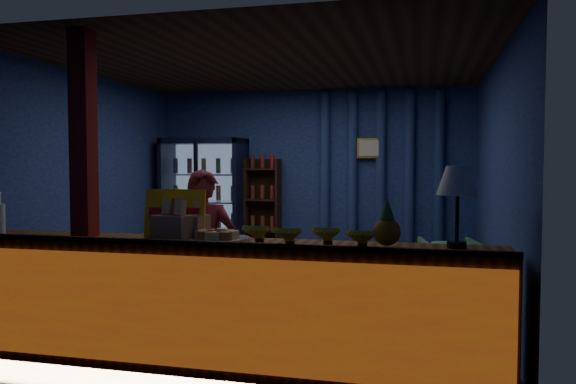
# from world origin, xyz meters

# --- Properties ---
(ground) EXTENTS (4.60, 4.60, 0.00)m
(ground) POSITION_xyz_m (0.00, 0.00, 0.00)
(ground) COLOR #515154
(ground) RESTS_ON ground
(room_walls) EXTENTS (4.60, 4.60, 4.60)m
(room_walls) POSITION_xyz_m (0.00, 0.00, 1.57)
(room_walls) COLOR navy
(room_walls) RESTS_ON ground
(counter) EXTENTS (4.40, 0.57, 0.99)m
(counter) POSITION_xyz_m (0.00, -1.91, 0.48)
(counter) COLOR brown
(counter) RESTS_ON ground
(support_post) EXTENTS (0.16, 0.16, 2.60)m
(support_post) POSITION_xyz_m (-1.05, -1.90, 1.30)
(support_post) COLOR maroon
(support_post) RESTS_ON ground
(beverage_cooler) EXTENTS (1.20, 0.62, 1.90)m
(beverage_cooler) POSITION_xyz_m (-1.55, 1.92, 0.93)
(beverage_cooler) COLOR black
(beverage_cooler) RESTS_ON ground
(bottle_shelf) EXTENTS (0.50, 0.28, 1.60)m
(bottle_shelf) POSITION_xyz_m (-0.70, 2.06, 0.79)
(bottle_shelf) COLOR #3B1D13
(bottle_shelf) RESTS_ON ground
(curtain_folds) EXTENTS (1.74, 0.14, 2.50)m
(curtain_folds) POSITION_xyz_m (1.00, 2.14, 1.30)
(curtain_folds) COLOR navy
(curtain_folds) RESTS_ON room_walls
(framed_picture) EXTENTS (0.36, 0.04, 0.28)m
(framed_picture) POSITION_xyz_m (0.85, 2.10, 1.75)
(framed_picture) COLOR gold
(framed_picture) RESTS_ON room_walls
(shopkeeper) EXTENTS (0.62, 0.49, 1.49)m
(shopkeeper) POSITION_xyz_m (-0.25, -1.38, 0.74)
(shopkeeper) COLOR maroon
(shopkeeper) RESTS_ON ground
(green_chair) EXTENTS (0.76, 0.78, 0.61)m
(green_chair) POSITION_xyz_m (1.90, 1.31, 0.30)
(green_chair) COLOR #5FBE7A
(green_chair) RESTS_ON ground
(side_table) EXTENTS (0.55, 0.43, 0.55)m
(side_table) POSITION_xyz_m (0.76, 1.40, 0.23)
(side_table) COLOR #3B1D13
(side_table) RESTS_ON ground
(yellow_sign) EXTENTS (0.49, 0.16, 0.39)m
(yellow_sign) POSITION_xyz_m (-0.32, -1.80, 1.14)
(yellow_sign) COLOR yellow
(yellow_sign) RESTS_ON counter
(snack_box_left) EXTENTS (0.35, 0.31, 0.32)m
(snack_box_left) POSITION_xyz_m (-0.27, -1.89, 1.06)
(snack_box_left) COLOR #8C6044
(snack_box_left) RESTS_ON counter
(snack_box_centre) EXTENTS (0.30, 0.25, 0.30)m
(snack_box_centre) POSITION_xyz_m (-0.22, -1.76, 1.05)
(snack_box_centre) COLOR #8C6044
(snack_box_centre) RESTS_ON counter
(pastry_tray) EXTENTS (0.50, 0.50, 0.08)m
(pastry_tray) POSITION_xyz_m (0.07, -1.88, 0.98)
(pastry_tray) COLOR silver
(pastry_tray) RESTS_ON counter
(banana_bunches) EXTENTS (1.00, 0.29, 0.16)m
(banana_bunches) POSITION_xyz_m (0.80, -2.00, 1.03)
(banana_bunches) COLOR gold
(banana_bunches) RESTS_ON counter
(table_lamp) EXTENTS (0.29, 0.29, 0.57)m
(table_lamp) POSITION_xyz_m (1.82, -1.82, 1.40)
(table_lamp) COLOR black
(table_lamp) RESTS_ON counter
(pineapple) EXTENTS (0.20, 0.20, 0.34)m
(pineapple) POSITION_xyz_m (1.35, -1.89, 1.09)
(pineapple) COLOR olive
(pineapple) RESTS_ON counter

